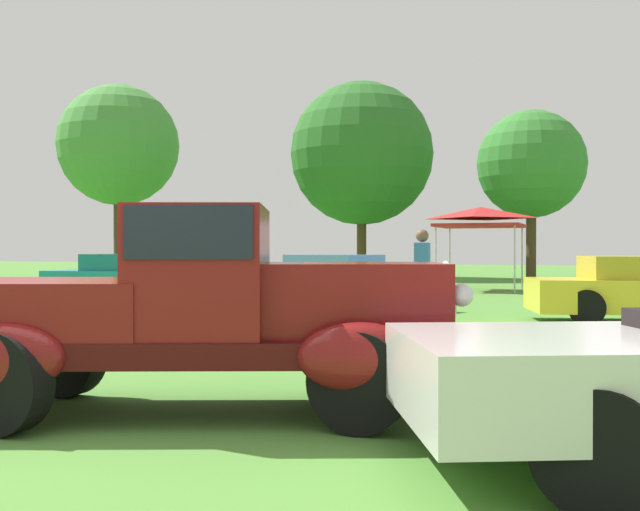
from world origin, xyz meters
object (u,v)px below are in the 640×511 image
Objects in this scene: show_car_teal at (130,278)px; spectator_between_cars at (244,272)px; feature_pickup_truck at (192,308)px; show_car_skyblue at (338,282)px; canopy_tent_left_field at (480,216)px; spectator_far_side at (422,275)px.

spectator_between_cars reaches higher than show_car_teal.
feature_pickup_truck is 10.95m from show_car_skyblue.
spectator_between_cars is 0.62× the size of canopy_tent_left_field.
show_car_teal is 9.30m from spectator_far_side.
show_car_teal is 6.27m from spectator_between_cars.
spectator_far_side is 0.62× the size of canopy_tent_left_field.
canopy_tent_left_field is at bearing 77.40° from spectator_between_cars.
feature_pickup_truck is at bearing -77.66° from show_car_skyblue.
feature_pickup_truck reaches higher than show_car_teal.
spectator_between_cars is (-0.76, -3.29, 0.31)m from show_car_skyblue.
feature_pickup_truck is 1.69× the size of canopy_tent_left_field.
spectator_between_cars is at bearing -102.60° from canopy_tent_left_field.
spectator_far_side is (3.43, -0.11, 0.00)m from spectator_between_cars.
show_car_teal is 5.81m from show_car_skyblue.
feature_pickup_truck is 13.79m from show_car_teal.
spectator_far_side is at bearing -86.46° from canopy_tent_left_field.
spectator_far_side is at bearing -24.42° from show_car_teal.
show_car_skyblue is at bearing 102.34° from feature_pickup_truck.
spectator_far_side reaches higher than show_car_teal.
canopy_tent_left_field is (1.92, 8.70, 1.82)m from show_car_skyblue.
feature_pickup_truck is 1.03× the size of show_car_skyblue.
show_car_skyblue is 3.39m from spectator_between_cars.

